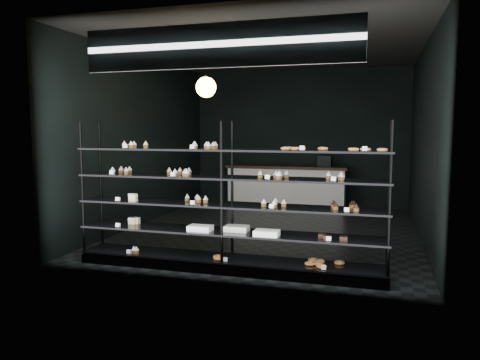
{
  "coord_description": "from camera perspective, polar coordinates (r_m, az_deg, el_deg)",
  "views": [
    {
      "loc": [
        1.78,
        -8.04,
        1.81
      ],
      "look_at": [
        -0.02,
        -1.9,
        1.11
      ],
      "focal_mm": 35.0,
      "sensor_mm": 36.0,
      "label": 1
    }
  ],
  "objects": [
    {
      "name": "signage",
      "position": [
        5.5,
        -2.93,
        16.05
      ],
      "size": [
        3.3,
        0.05,
        0.5
      ],
      "color": "#0D0B38",
      "rests_on": "room"
    },
    {
      "name": "service_counter",
      "position": [
        10.8,
        5.76,
        -0.78
      ],
      "size": [
        2.75,
        0.65,
        1.23
      ],
      "color": "silver",
      "rests_on": "room"
    },
    {
      "name": "room",
      "position": [
        8.24,
        3.85,
        4.74
      ],
      "size": [
        5.01,
        6.01,
        3.2
      ],
      "color": "black",
      "rests_on": "ground"
    },
    {
      "name": "pendant_lamp",
      "position": [
        7.32,
        -4.17,
        11.22
      ],
      "size": [
        0.31,
        0.31,
        0.88
      ],
      "color": "black",
      "rests_on": "room"
    },
    {
      "name": "display_shelf",
      "position": [
        6.0,
        -1.85,
        -5.12
      ],
      "size": [
        4.0,
        0.5,
        1.91
      ],
      "color": "black",
      "rests_on": "room"
    }
  ]
}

